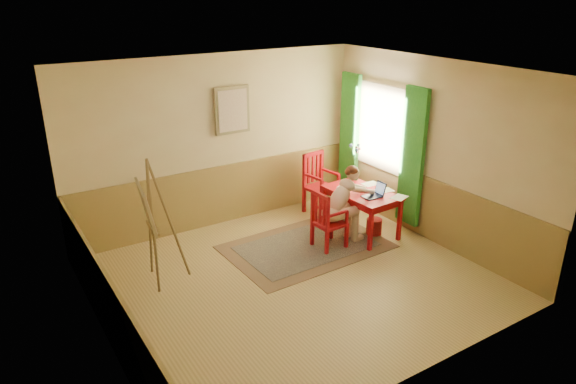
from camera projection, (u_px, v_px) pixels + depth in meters
room at (295, 184)px, 6.63m from camera, size 5.04×4.54×2.84m
wainscot at (264, 225)px, 7.58m from camera, size 5.00×4.50×1.00m
window at (380, 140)px, 8.72m from camera, size 0.12×2.01×2.20m
wall_portrait at (232, 110)px, 8.30m from camera, size 0.60×0.05×0.76m
rug at (306, 246)px, 8.03m from camera, size 2.44×1.66×0.02m
table at (361, 197)px, 8.27m from camera, size 0.79×1.24×0.72m
chair_left at (327, 220)px, 7.84m from camera, size 0.44×0.42×0.93m
chair_back at (319, 183)px, 9.11m from camera, size 0.54×0.56×1.06m
figure at (343, 202)px, 7.91m from camera, size 0.92×0.40×1.24m
laptop at (375, 194)px, 8.03m from camera, size 0.35×0.21×0.21m
papers at (375, 189)px, 8.32m from camera, size 0.72×1.12×0.00m
vase at (356, 163)px, 8.65m from camera, size 0.26×0.30×0.61m
wastebasket at (374, 227)px, 8.40m from camera, size 0.26×0.26×0.26m
easel at (149, 211)px, 6.72m from camera, size 0.63×0.78×1.74m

